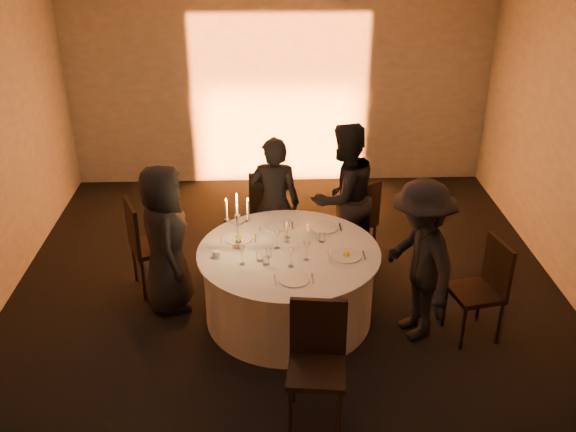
{
  "coord_description": "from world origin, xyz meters",
  "views": [
    {
      "loc": [
        -0.2,
        -5.43,
        3.91
      ],
      "look_at": [
        0.0,
        0.2,
        1.05
      ],
      "focal_mm": 40.0,
      "sensor_mm": 36.0,
      "label": 1
    }
  ],
  "objects_px": {
    "guest_left": "(165,239)",
    "coffee_cup": "(216,254)",
    "guest_back_right": "(343,197)",
    "guest_back_left": "(274,203)",
    "candelabra": "(238,230)",
    "chair_front": "(317,355)",
    "chair_back_left": "(269,203)",
    "banquet_table": "(289,284)",
    "chair_left": "(145,240)",
    "chair_back_right": "(357,217)",
    "chair_right": "(484,284)",
    "guest_right": "(419,261)"
  },
  "relations": [
    {
      "from": "guest_back_right",
      "to": "candelabra",
      "type": "bearing_deg",
      "value": 7.13
    },
    {
      "from": "guest_left",
      "to": "guest_back_right",
      "type": "distance_m",
      "value": 2.04
    },
    {
      "from": "banquet_table",
      "to": "guest_back_right",
      "type": "bearing_deg",
      "value": 57.4
    },
    {
      "from": "chair_back_left",
      "to": "guest_left",
      "type": "xyz_separation_m",
      "value": [
        -1.05,
        -1.29,
        0.24
      ]
    },
    {
      "from": "banquet_table",
      "to": "guest_right",
      "type": "bearing_deg",
      "value": -14.18
    },
    {
      "from": "chair_left",
      "to": "chair_front",
      "type": "distance_m",
      "value": 2.57
    },
    {
      "from": "guest_left",
      "to": "guest_back_left",
      "type": "relative_size",
      "value": 1.01
    },
    {
      "from": "guest_back_right",
      "to": "coffee_cup",
      "type": "xyz_separation_m",
      "value": [
        -1.35,
        -1.11,
        -0.06
      ]
    },
    {
      "from": "banquet_table",
      "to": "chair_back_left",
      "type": "relative_size",
      "value": 1.84
    },
    {
      "from": "chair_left",
      "to": "chair_front",
      "type": "relative_size",
      "value": 1.0
    },
    {
      "from": "banquet_table",
      "to": "chair_front",
      "type": "height_order",
      "value": "chair_front"
    },
    {
      "from": "chair_back_left",
      "to": "candelabra",
      "type": "height_order",
      "value": "candelabra"
    },
    {
      "from": "chair_front",
      "to": "guest_back_left",
      "type": "distance_m",
      "value": 2.44
    },
    {
      "from": "chair_back_right",
      "to": "chair_right",
      "type": "height_order",
      "value": "chair_back_right"
    },
    {
      "from": "guest_back_left",
      "to": "candelabra",
      "type": "distance_m",
      "value": 1.06
    },
    {
      "from": "candelabra",
      "to": "chair_left",
      "type": "bearing_deg",
      "value": 153.35
    },
    {
      "from": "guest_left",
      "to": "coffee_cup",
      "type": "xyz_separation_m",
      "value": [
        0.53,
        -0.34,
        0.01
      ]
    },
    {
      "from": "chair_front",
      "to": "guest_right",
      "type": "bearing_deg",
      "value": 52.37
    },
    {
      "from": "chair_front",
      "to": "chair_back_left",
      "type": "bearing_deg",
      "value": 103.72
    },
    {
      "from": "chair_left",
      "to": "chair_right",
      "type": "xyz_separation_m",
      "value": [
        3.35,
        -0.93,
        -0.02
      ]
    },
    {
      "from": "chair_front",
      "to": "guest_left",
      "type": "relative_size",
      "value": 0.66
    },
    {
      "from": "coffee_cup",
      "to": "guest_left",
      "type": "bearing_deg",
      "value": 147.93
    },
    {
      "from": "chair_back_right",
      "to": "guest_left",
      "type": "distance_m",
      "value": 2.23
    },
    {
      "from": "chair_back_right",
      "to": "guest_back_left",
      "type": "height_order",
      "value": "guest_back_left"
    },
    {
      "from": "guest_left",
      "to": "coffee_cup",
      "type": "height_order",
      "value": "guest_left"
    },
    {
      "from": "chair_left",
      "to": "guest_back_right",
      "type": "distance_m",
      "value": 2.21
    },
    {
      "from": "guest_back_left",
      "to": "candelabra",
      "type": "bearing_deg",
      "value": 75.97
    },
    {
      "from": "banquet_table",
      "to": "coffee_cup",
      "type": "height_order",
      "value": "coffee_cup"
    },
    {
      "from": "chair_left",
      "to": "chair_back_right",
      "type": "height_order",
      "value": "chair_left"
    },
    {
      "from": "guest_back_left",
      "to": "guest_back_right",
      "type": "xyz_separation_m",
      "value": [
        0.77,
        -0.03,
        0.08
      ]
    },
    {
      "from": "chair_back_left",
      "to": "chair_front",
      "type": "distance_m",
      "value": 2.93
    },
    {
      "from": "guest_right",
      "to": "candelabra",
      "type": "distance_m",
      "value": 1.76
    },
    {
      "from": "chair_back_right",
      "to": "guest_left",
      "type": "bearing_deg",
      "value": -11.9
    },
    {
      "from": "banquet_table",
      "to": "candelabra",
      "type": "distance_m",
      "value": 0.77
    },
    {
      "from": "banquet_table",
      "to": "guest_right",
      "type": "height_order",
      "value": "guest_right"
    },
    {
      "from": "guest_back_left",
      "to": "chair_right",
      "type": "bearing_deg",
      "value": 151.37
    },
    {
      "from": "chair_back_left",
      "to": "coffee_cup",
      "type": "relative_size",
      "value": 8.91
    },
    {
      "from": "chair_right",
      "to": "chair_left",
      "type": "bearing_deg",
      "value": -117.49
    },
    {
      "from": "chair_front",
      "to": "guest_back_left",
      "type": "bearing_deg",
      "value": 103.64
    },
    {
      "from": "candelabra",
      "to": "chair_right",
      "type": "bearing_deg",
      "value": -10.26
    },
    {
      "from": "chair_right",
      "to": "chair_front",
      "type": "height_order",
      "value": "chair_front"
    },
    {
      "from": "chair_back_right",
      "to": "coffee_cup",
      "type": "xyz_separation_m",
      "value": [
        -1.52,
        -1.17,
        0.22
      ]
    },
    {
      "from": "chair_back_left",
      "to": "chair_front",
      "type": "bearing_deg",
      "value": 103.48
    },
    {
      "from": "chair_back_right",
      "to": "guest_back_right",
      "type": "bearing_deg",
      "value": -13.86
    },
    {
      "from": "chair_front",
      "to": "banquet_table",
      "type": "bearing_deg",
      "value": 103.93
    },
    {
      "from": "guest_back_left",
      "to": "chair_front",
      "type": "bearing_deg",
      "value": 103.79
    },
    {
      "from": "banquet_table",
      "to": "guest_back_right",
      "type": "distance_m",
      "value": 1.3
    },
    {
      "from": "chair_front",
      "to": "coffee_cup",
      "type": "relative_size",
      "value": 9.54
    },
    {
      "from": "coffee_cup",
      "to": "guest_back_right",
      "type": "bearing_deg",
      "value": 39.39
    },
    {
      "from": "chair_back_right",
      "to": "chair_right",
      "type": "relative_size",
      "value": 1.0
    }
  ]
}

